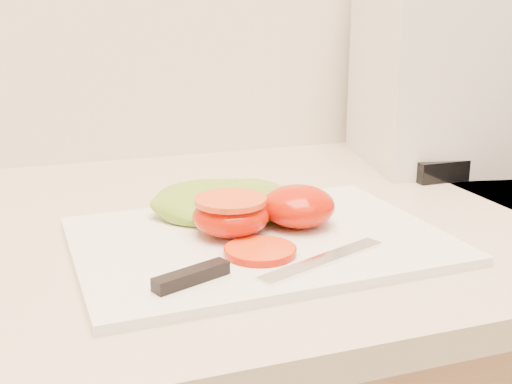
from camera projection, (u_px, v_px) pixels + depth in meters
name	position (u px, v px, depth m)	size (l,w,h in m)	color
cutting_board	(259.00, 240.00, 0.67)	(0.38, 0.27, 0.01)	white
tomato_half_dome	(298.00, 206.00, 0.69)	(0.08, 0.08, 0.04)	red
tomato_half_cut	(231.00, 214.00, 0.67)	(0.08, 0.08, 0.04)	red
tomato_slice_0	(260.00, 251.00, 0.62)	(0.07, 0.07, 0.01)	#FA5F1B
lettuce_leaf_0	(221.00, 203.00, 0.73)	(0.16, 0.11, 0.03)	olive
lettuce_leaf_1	(258.00, 198.00, 0.75)	(0.12, 0.09, 0.03)	olive
knife	(246.00, 270.00, 0.57)	(0.24, 0.07, 0.01)	silver
appliance	(434.00, 66.00, 0.98)	(0.20, 0.25, 0.30)	silver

